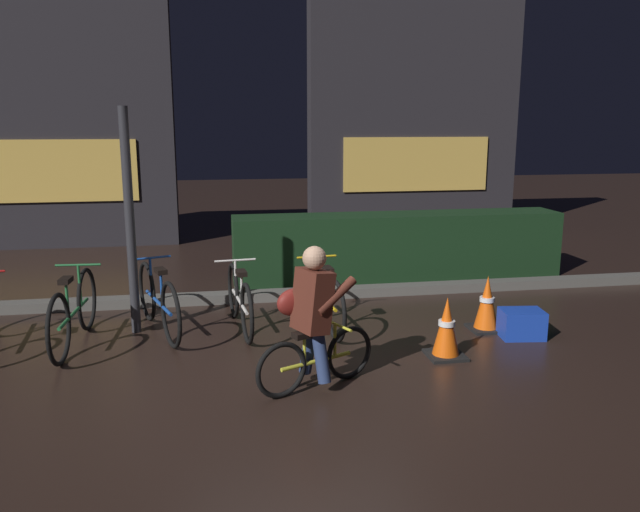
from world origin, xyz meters
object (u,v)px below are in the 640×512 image
object	(u,v)px
street_post	(130,223)
traffic_cone_near	(446,328)
parked_bike_left_mid	(74,312)
traffic_cone_far	(487,304)
cyclist	(312,318)
parked_bike_right_mid	(323,297)
parked_bike_center_right	(240,300)
blue_crate	(522,324)
parked_bike_center_left	(158,301)

from	to	relation	value
street_post	traffic_cone_near	size ratio (longest dim) A/B	4.00
parked_bike_left_mid	traffic_cone_far	xyz separation A→B (m)	(4.35, -0.26, -0.07)
traffic_cone_near	cyclist	distance (m)	1.52
street_post	cyclist	bearing A→B (deg)	-47.28
street_post	parked_bike_right_mid	xyz separation A→B (m)	(2.04, -0.18, -0.86)
parked_bike_center_right	blue_crate	world-z (taller)	parked_bike_center_right
traffic_cone_near	parked_bike_center_right	bearing A→B (deg)	148.33
traffic_cone_far	cyclist	xyz separation A→B (m)	(-2.13, -1.19, 0.33)
parked_bike_center_right	traffic_cone_far	size ratio (longest dim) A/B	2.61
parked_bike_right_mid	parked_bike_center_right	bearing A→B (deg)	80.16
parked_bike_right_mid	cyclist	bearing A→B (deg)	161.20
traffic_cone_far	parked_bike_left_mid	bearing A→B (deg)	176.62
traffic_cone_far	cyclist	world-z (taller)	cyclist
parked_bike_center_right	street_post	bearing A→B (deg)	78.25
parked_bike_left_mid	blue_crate	xyz separation A→B (m)	(4.61, -0.56, -0.21)
cyclist	parked_bike_right_mid	bearing A→B (deg)	51.65
parked_bike_right_mid	traffic_cone_near	world-z (taller)	parked_bike_right_mid
traffic_cone_near	street_post	bearing A→B (deg)	156.92
street_post	traffic_cone_far	bearing A→B (deg)	-9.00
street_post	traffic_cone_near	xyz separation A→B (m)	(3.05, -1.30, -0.91)
parked_bike_center_left	blue_crate	world-z (taller)	parked_bike_center_left
traffic_cone_near	cyclist	world-z (taller)	cyclist
parked_bike_center_right	parked_bike_right_mid	bearing A→B (deg)	-100.56
parked_bike_left_mid	parked_bike_center_right	distance (m)	1.70
parked_bike_center_left	traffic_cone_near	distance (m)	3.05
parked_bike_left_mid	parked_bike_center_left	bearing A→B (deg)	-68.40
street_post	parked_bike_center_left	world-z (taller)	street_post
street_post	cyclist	world-z (taller)	street_post
parked_bike_center_left	parked_bike_right_mid	distance (m)	1.79
street_post	cyclist	distance (m)	2.51
parked_bike_center_right	traffic_cone_far	world-z (taller)	parked_bike_center_right
street_post	blue_crate	size ratio (longest dim) A/B	5.47
street_post	cyclist	xyz separation A→B (m)	(1.65, -1.79, -0.57)
parked_bike_center_right	cyclist	distance (m)	1.79
parked_bike_left_mid	blue_crate	world-z (taller)	parked_bike_left_mid
parked_bike_center_right	traffic_cone_far	distance (m)	2.71
parked_bike_left_mid	parked_bike_center_right	xyz separation A→B (m)	(1.68, 0.23, -0.02)
street_post	parked_bike_center_right	distance (m)	1.42
parked_bike_center_right	traffic_cone_near	xyz separation A→B (m)	(1.93, -1.19, -0.05)
parked_bike_center_right	parked_bike_right_mid	distance (m)	0.92
street_post	traffic_cone_near	distance (m)	3.44
traffic_cone_far	blue_crate	world-z (taller)	traffic_cone_far
street_post	blue_crate	distance (m)	4.28
street_post	parked_bike_left_mid	distance (m)	1.07
parked_bike_right_mid	cyclist	size ratio (longest dim) A/B	1.32
street_post	parked_bike_center_right	world-z (taller)	street_post
street_post	blue_crate	world-z (taller)	street_post
parked_bike_left_mid	street_post	bearing A→B (deg)	-54.77
street_post	blue_crate	xyz separation A→B (m)	(4.05, -0.90, -1.05)
parked_bike_right_mid	cyclist	world-z (taller)	cyclist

